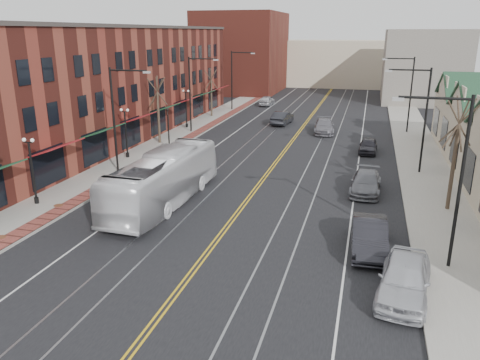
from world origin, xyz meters
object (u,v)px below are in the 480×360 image
Objects in this scene: parked_car_c at (366,183)px; parked_car_a at (404,278)px; parked_suv at (134,187)px; parked_car_d at (368,146)px; parked_car_b at (369,236)px; transit_bus at (164,179)px.

parked_car_a is at bearing -80.35° from parked_car_c.
parked_suv is 1.00× the size of parked_car_a.
parked_car_a is 25.03m from parked_car_d.
parked_car_b is (15.34, -4.13, 0.11)m from parked_suv.
parked_car_b is (-1.46, 4.11, -0.05)m from parked_car_a.
parked_car_c is at bearing -87.65° from parked_car_d.
parked_car_a is 1.28× the size of parked_car_d.
parked_suv is 15.89m from parked_car_b.
parked_car_c is 11.53m from parked_car_d.
transit_bus reaches higher than parked_car_c.
parked_car_b is at bearing 166.31° from transit_bus.
transit_bus is 2.75m from parked_suv.
parked_car_a is at bearing -83.52° from parked_car_d.
parked_suv is 22.47m from parked_car_d.
parked_car_c is at bearing -153.44° from transit_bus.
parked_car_d is (12.50, 17.32, -1.01)m from transit_bus.
parked_car_c is at bearing -159.70° from parked_suv.
parked_suv is 15.87m from parked_car_c.
transit_bus is at bearing 162.05° from parked_car_b.
parked_car_d is (-1.80, 24.96, -0.19)m from parked_car_a.
parked_car_b is at bearing 166.13° from parked_suv.
parked_car_a is at bearing 155.09° from parked_suv.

